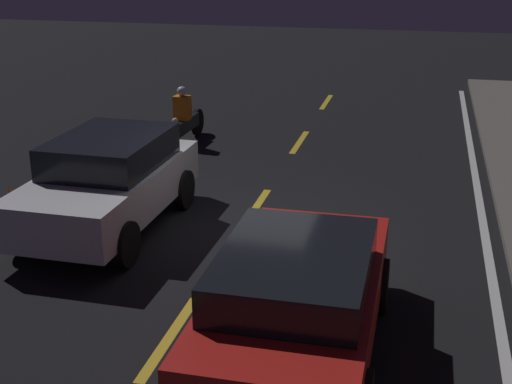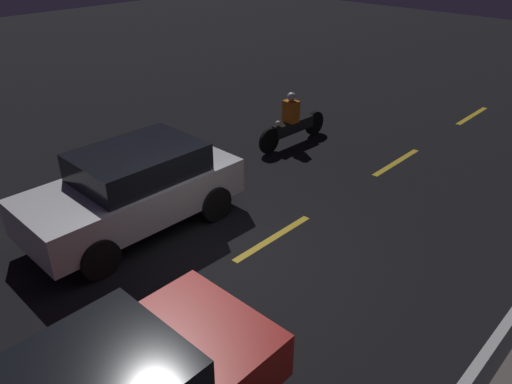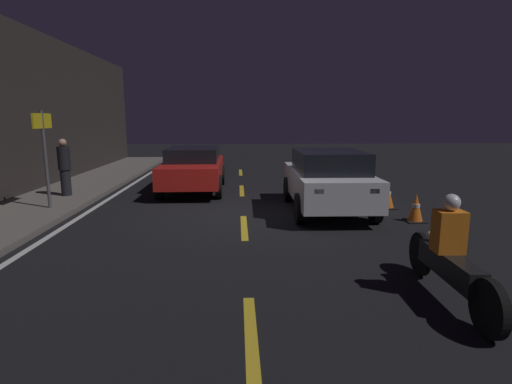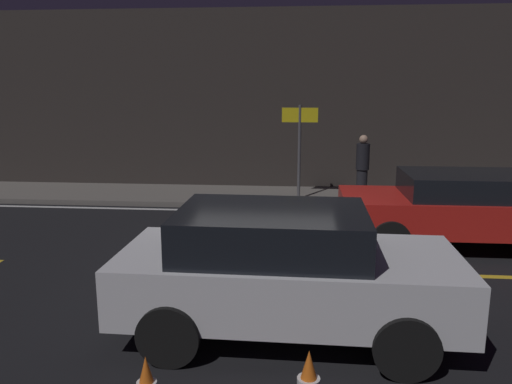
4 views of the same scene
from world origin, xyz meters
name	(u,v)px [view 1 (image 1 of 4)]	position (x,y,z in m)	size (l,w,h in m)	color
ground_plane	(242,229)	(0.00, 0.00, 0.00)	(56.00, 56.00, 0.00)	black
lane_dash_a	(326,102)	(-10.00, 0.00, 0.00)	(2.00, 0.14, 0.01)	gold
lane_dash_b	(300,142)	(-5.50, 0.00, 0.00)	(2.00, 0.14, 0.01)	gold
lane_dash_c	(256,208)	(-1.00, 0.00, 0.00)	(2.00, 0.14, 0.01)	gold
lane_dash_d	(170,336)	(3.50, 0.00, 0.00)	(2.00, 0.14, 0.01)	gold
lane_solid_kerb	(488,252)	(0.00, 3.94, 0.00)	(25.20, 0.14, 0.01)	silver
sedan_white	(108,181)	(0.45, -2.14, 0.83)	(4.04, 1.96, 1.55)	silver
taxi_red	(297,296)	(3.55, 1.56, 0.77)	(4.14, 1.92, 1.41)	red
motorcycle	(184,121)	(-4.68, -2.58, 0.56)	(2.42, 0.37, 1.40)	black
traffic_cone_near	(47,180)	(-0.70, -3.94, 0.32)	(0.43, 0.43, 0.66)	black
traffic_cone_mid	(12,206)	(0.72, -3.80, 0.35)	(0.49, 0.49, 0.71)	black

